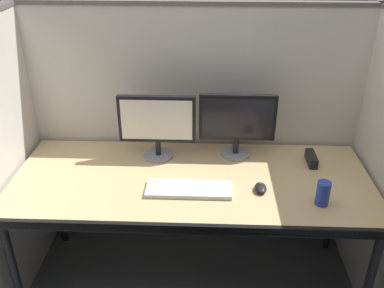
{
  "coord_description": "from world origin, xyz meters",
  "views": [
    {
      "loc": [
        0.08,
        -1.59,
        1.95
      ],
      "look_at": [
        0.0,
        0.35,
        0.92
      ],
      "focal_mm": 39.51,
      "sensor_mm": 36.0,
      "label": 1
    }
  ],
  "objects_px": {
    "keyboard_main": "(189,189)",
    "monitor_right": "(237,121)",
    "monitor_left": "(157,123)",
    "red_stapler": "(311,159)",
    "computer_mouse": "(261,188)",
    "soda_can": "(323,193)",
    "desk": "(192,187)"
  },
  "relations": [
    {
      "from": "desk",
      "to": "monitor_right",
      "type": "bearing_deg",
      "value": 48.6
    },
    {
      "from": "monitor_right",
      "to": "red_stapler",
      "type": "distance_m",
      "value": 0.47
    },
    {
      "from": "monitor_left",
      "to": "soda_can",
      "type": "relative_size",
      "value": 3.52
    },
    {
      "from": "monitor_right",
      "to": "keyboard_main",
      "type": "relative_size",
      "value": 1.0
    },
    {
      "from": "desk",
      "to": "monitor_left",
      "type": "relative_size",
      "value": 4.42
    },
    {
      "from": "monitor_left",
      "to": "red_stapler",
      "type": "relative_size",
      "value": 2.87
    },
    {
      "from": "keyboard_main",
      "to": "computer_mouse",
      "type": "relative_size",
      "value": 4.48
    },
    {
      "from": "desk",
      "to": "soda_can",
      "type": "distance_m",
      "value": 0.67
    },
    {
      "from": "monitor_right",
      "to": "computer_mouse",
      "type": "relative_size",
      "value": 4.48
    },
    {
      "from": "soda_can",
      "to": "red_stapler",
      "type": "relative_size",
      "value": 0.81
    },
    {
      "from": "monitor_left",
      "to": "keyboard_main",
      "type": "xyz_separation_m",
      "value": [
        0.19,
        -0.35,
        -0.2
      ]
    },
    {
      "from": "keyboard_main",
      "to": "monitor_right",
      "type": "bearing_deg",
      "value": 56.53
    },
    {
      "from": "soda_can",
      "to": "red_stapler",
      "type": "xyz_separation_m",
      "value": [
        0.03,
        0.39,
        -0.03
      ]
    },
    {
      "from": "keyboard_main",
      "to": "computer_mouse",
      "type": "bearing_deg",
      "value": 2.83
    },
    {
      "from": "computer_mouse",
      "to": "red_stapler",
      "type": "distance_m",
      "value": 0.43
    },
    {
      "from": "monitor_left",
      "to": "soda_can",
      "type": "bearing_deg",
      "value": -26.97
    },
    {
      "from": "monitor_left",
      "to": "computer_mouse",
      "type": "relative_size",
      "value": 4.48
    },
    {
      "from": "monitor_right",
      "to": "computer_mouse",
      "type": "height_order",
      "value": "monitor_right"
    },
    {
      "from": "keyboard_main",
      "to": "soda_can",
      "type": "height_order",
      "value": "soda_can"
    },
    {
      "from": "desk",
      "to": "monitor_right",
      "type": "xyz_separation_m",
      "value": [
        0.25,
        0.28,
        0.27
      ]
    },
    {
      "from": "monitor_right",
      "to": "soda_can",
      "type": "relative_size",
      "value": 3.52
    },
    {
      "from": "monitor_right",
      "to": "red_stapler",
      "type": "bearing_deg",
      "value": -10.48
    },
    {
      "from": "monitor_right",
      "to": "computer_mouse",
      "type": "bearing_deg",
      "value": -73.66
    },
    {
      "from": "monitor_left",
      "to": "red_stapler",
      "type": "xyz_separation_m",
      "value": [
        0.87,
        -0.04,
        -0.19
      ]
    },
    {
      "from": "monitor_left",
      "to": "soda_can",
      "type": "height_order",
      "value": "monitor_left"
    },
    {
      "from": "desk",
      "to": "red_stapler",
      "type": "bearing_deg",
      "value": 16.77
    },
    {
      "from": "desk",
      "to": "red_stapler",
      "type": "distance_m",
      "value": 0.7
    },
    {
      "from": "monitor_right",
      "to": "keyboard_main",
      "type": "bearing_deg",
      "value": -123.47
    },
    {
      "from": "keyboard_main",
      "to": "red_stapler",
      "type": "distance_m",
      "value": 0.74
    },
    {
      "from": "monitor_left",
      "to": "red_stapler",
      "type": "bearing_deg",
      "value": -2.52
    },
    {
      "from": "keyboard_main",
      "to": "red_stapler",
      "type": "xyz_separation_m",
      "value": [
        0.67,
        0.31,
        0.02
      ]
    },
    {
      "from": "monitor_right",
      "to": "keyboard_main",
      "type": "distance_m",
      "value": 0.51
    }
  ]
}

